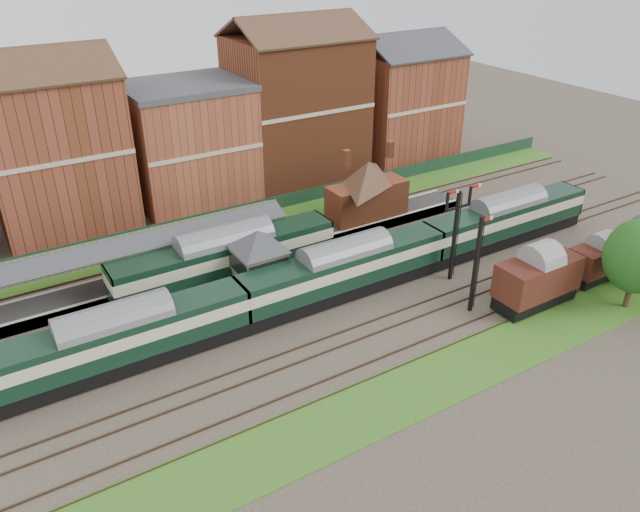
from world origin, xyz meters
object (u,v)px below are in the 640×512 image
semaphore_bracket (456,229)px  platform_railcar (226,258)px  goods_van_a (537,279)px  signal_box (259,263)px  dmu_train (345,269)px

semaphore_bracket → platform_railcar: (-16.49, 9.00, -2.08)m
goods_van_a → semaphore_bracket: bearing=113.3°
signal_box → semaphore_bracket: (15.04, -5.75, 1.44)m
semaphore_bracket → platform_railcar: semaphore_bracket is taller
semaphore_bracket → dmu_train: size_ratio=0.15×
semaphore_bracket → goods_van_a: size_ratio=1.19×
semaphore_bracket → goods_van_a: 7.44m
dmu_train → goods_van_a: bearing=-37.0°
dmu_train → semaphore_bracket: bearing=-15.3°
signal_box → goods_van_a: size_ratio=0.87×
dmu_train → goods_van_a: size_ratio=7.86×
platform_railcar → goods_van_a: bearing=-38.8°
semaphore_bracket → dmu_train: bearing=164.7°
signal_box → platform_railcar: bearing=114.0°
semaphore_bracket → signal_box: bearing=159.1°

